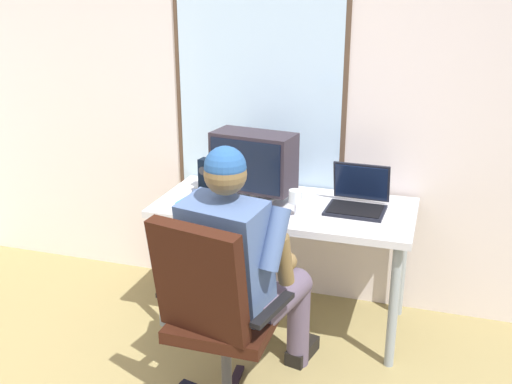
% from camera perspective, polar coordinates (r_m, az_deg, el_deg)
% --- Properties ---
extents(wall_rear, '(4.74, 0.08, 2.76)m').
position_cam_1_polar(wall_rear, '(3.68, 2.93, 10.23)').
color(wall_rear, silver).
rests_on(wall_rear, ground).
extents(desk, '(1.47, 0.69, 0.75)m').
position_cam_1_polar(desk, '(3.46, 2.73, -2.39)').
color(desk, gray).
rests_on(desk, ground).
extents(office_chair, '(0.61, 0.60, 1.02)m').
position_cam_1_polar(office_chair, '(2.73, -4.13, -10.83)').
color(office_chair, black).
rests_on(office_chair, ground).
extents(person_seated, '(0.61, 0.83, 1.30)m').
position_cam_1_polar(person_seated, '(2.88, -1.39, -6.94)').
color(person_seated, '#54475A').
rests_on(person_seated, ground).
extents(crt_monitor, '(0.50, 0.29, 0.40)m').
position_cam_1_polar(crt_monitor, '(3.42, -0.23, 2.88)').
color(crt_monitor, beige).
rests_on(crt_monitor, desk).
extents(laptop, '(0.33, 0.32, 0.24)m').
position_cam_1_polar(laptop, '(3.41, 9.70, -0.48)').
color(laptop, black).
rests_on(laptop, desk).
extents(wine_glass, '(0.07, 0.07, 0.15)m').
position_cam_1_polar(wine_glass, '(3.24, 3.77, -0.58)').
color(wine_glass, silver).
rests_on(wine_glass, desk).
extents(desk_speaker, '(0.08, 0.09, 0.19)m').
position_cam_1_polar(desk_speaker, '(3.69, -4.80, 1.77)').
color(desk_speaker, black).
rests_on(desk_speaker, desk).
extents(cd_case, '(0.16, 0.14, 0.01)m').
position_cam_1_polar(cd_case, '(3.48, -6.17, -0.94)').
color(cd_case, '#11978B').
rests_on(cd_case, desk).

